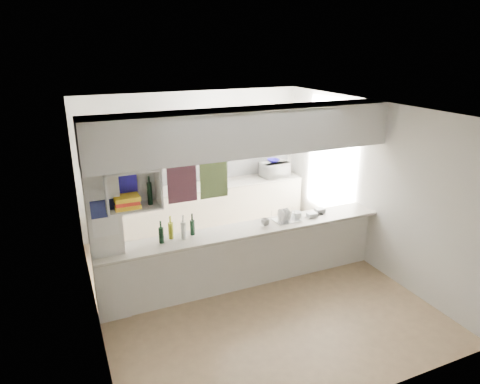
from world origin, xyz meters
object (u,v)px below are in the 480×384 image
microwave (275,169)px  wine_bottles (177,230)px  bowl (273,161)px  dish_rack (286,216)px

microwave → wine_bottles: wine_bottles is taller
bowl → wine_bottles: (-2.51, -2.02, -0.20)m
bowl → wine_bottles: bearing=-141.1°
bowl → dish_rack: bearing=-112.9°
bowl → microwave: bearing=-60.1°
microwave → wine_bottles: (-2.53, -1.99, -0.02)m
bowl → dish_rack: size_ratio=0.59×
microwave → bowl: size_ratio=2.30×
bowl → dish_rack: bowl is taller
microwave → dish_rack: size_ratio=1.36×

